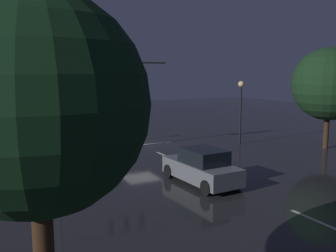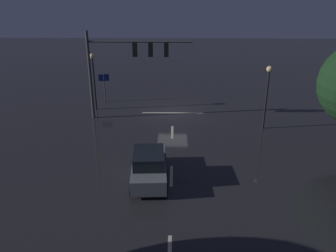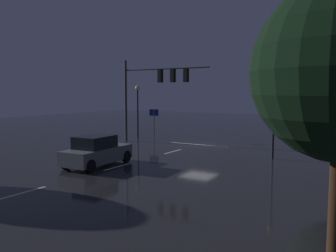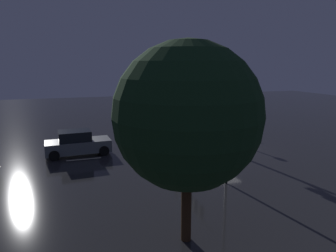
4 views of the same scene
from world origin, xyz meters
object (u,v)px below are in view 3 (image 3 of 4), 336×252
street_lamp_left_kerb (274,106)px  traffic_signal_assembly (154,84)px  car_approaching (97,152)px  street_lamp_right_kerb (138,101)px  route_sign (154,116)px

street_lamp_left_kerb → traffic_signal_assembly: bearing=-10.7°
car_approaching → street_lamp_right_kerb: bearing=-64.6°
traffic_signal_assembly → route_sign: bearing=-56.5°
traffic_signal_assembly → car_approaching: size_ratio=1.75×
traffic_signal_assembly → car_approaching: traffic_signal_assembly is taller
street_lamp_right_kerb → car_approaching: bearing=115.4°
traffic_signal_assembly → street_lamp_left_kerb: 10.35m
traffic_signal_assembly → street_lamp_left_kerb: traffic_signal_assembly is taller
traffic_signal_assembly → car_approaching: (-2.23, 9.05, -3.92)m
route_sign → street_lamp_right_kerb: bearing=78.8°
car_approaching → street_lamp_right_kerb: (5.23, -10.98, 2.51)m
traffic_signal_assembly → street_lamp_left_kerb: (-10.07, 1.89, -1.44)m
car_approaching → route_sign: 13.89m
car_approaching → street_lamp_left_kerb: 10.90m
traffic_signal_assembly → street_lamp_left_kerb: bearing=169.3°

